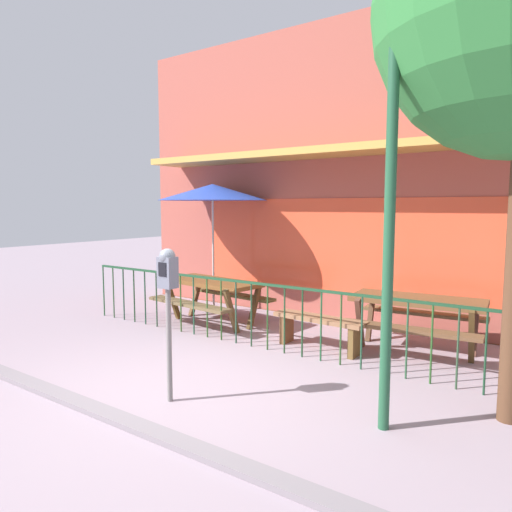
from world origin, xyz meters
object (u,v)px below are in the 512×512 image
picnic_table_right (417,309)px  parking_meter_near (168,284)px  picnic_table_left (212,289)px  patio_umbrella (213,193)px  street_lamp (392,135)px  patio_bench (319,325)px

picnic_table_right → parking_meter_near: (-1.63, -3.25, 0.64)m
picnic_table_left → patio_umbrella: patio_umbrella is taller
picnic_table_right → patio_umbrella: bearing=175.5°
parking_meter_near → street_lamp: (2.08, 0.69, 1.43)m
picnic_table_right → street_lamp: street_lamp is taller
picnic_table_left → patio_bench: 2.25m
picnic_table_left → patio_bench: (2.22, -0.26, -0.26)m
parking_meter_near → street_lamp: 2.61m
picnic_table_left → parking_meter_near: 3.36m
patio_umbrella → patio_bench: patio_umbrella is taller
patio_bench → street_lamp: street_lamp is taller
picnic_table_right → street_lamp: (0.44, -2.55, 2.07)m
street_lamp → patio_bench: bearing=131.5°
picnic_table_left → parking_meter_near: size_ratio=1.19×
picnic_table_right → street_lamp: bearing=-80.1°
patio_bench → street_lamp: bearing=-48.5°
street_lamp → picnic_table_right: bearing=99.9°
picnic_table_left → patio_umbrella: (-0.63, 0.78, 1.70)m
picnic_table_left → picnic_table_right: 3.43m
picnic_table_left → picnic_table_right: (3.40, 0.46, 0.00)m
parking_meter_near → patio_umbrella: bearing=123.9°
picnic_table_left → patio_bench: picnic_table_left is taller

